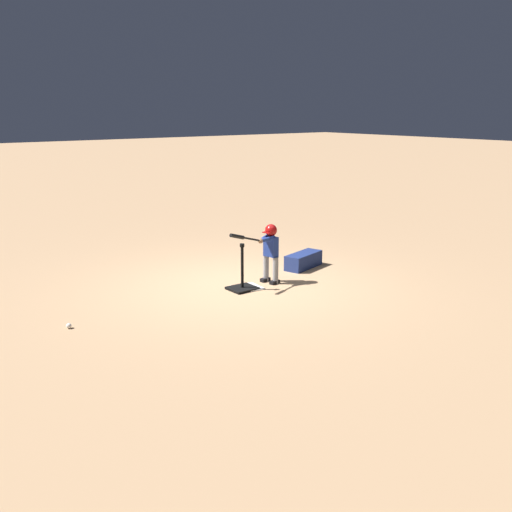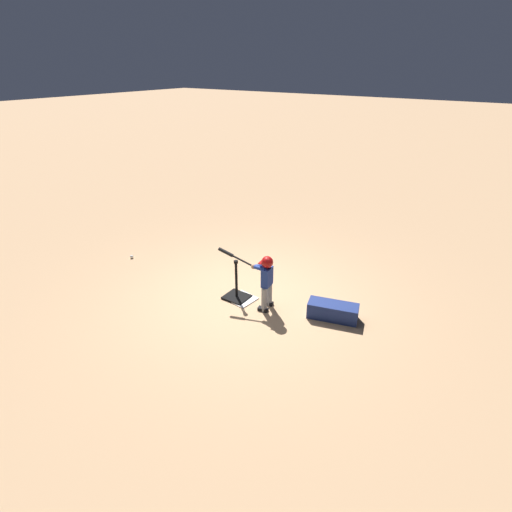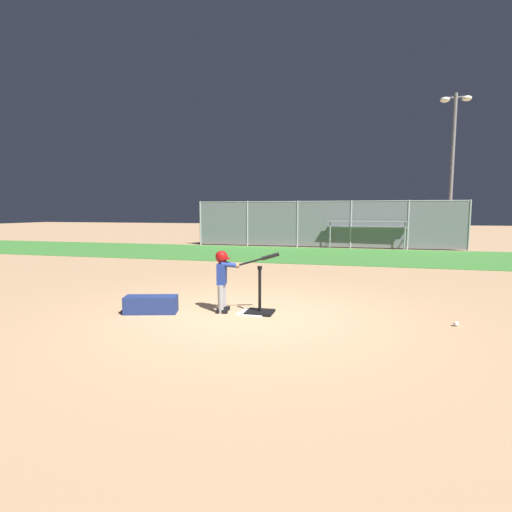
{
  "view_description": "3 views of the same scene",
  "coord_description": "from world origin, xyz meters",
  "px_view_note": "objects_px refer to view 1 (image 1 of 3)",
  "views": [
    {
      "loc": [
        5.65,
        7.84,
        2.93
      ],
      "look_at": [
        -0.1,
        0.3,
        0.56
      ],
      "focal_mm": 42.0,
      "sensor_mm": 36.0,
      "label": 1
    },
    {
      "loc": [
        -3.78,
        5.16,
        3.96
      ],
      "look_at": [
        -0.16,
        -0.06,
        0.84
      ],
      "focal_mm": 28.0,
      "sensor_mm": 36.0,
      "label": 2
    },
    {
      "loc": [
        1.66,
        -5.96,
        1.66
      ],
      "look_at": [
        0.04,
        0.21,
        0.94
      ],
      "focal_mm": 28.0,
      "sensor_mm": 36.0,
      "label": 3
    }
  ],
  "objects_px": {
    "batting_tee": "(242,283)",
    "equipment_bag": "(303,260)",
    "batter_child": "(269,246)",
    "baseball": "(69,326)"
  },
  "relations": [
    {
      "from": "batter_child",
      "to": "baseball",
      "type": "xyz_separation_m",
      "value": [
        3.52,
        0.05,
        -0.6
      ]
    },
    {
      "from": "baseball",
      "to": "equipment_bag",
      "type": "height_order",
      "value": "equipment_bag"
    },
    {
      "from": "batting_tee",
      "to": "equipment_bag",
      "type": "height_order",
      "value": "batting_tee"
    },
    {
      "from": "batting_tee",
      "to": "equipment_bag",
      "type": "distance_m",
      "value": 1.78
    },
    {
      "from": "batting_tee",
      "to": "batter_child",
      "type": "bearing_deg",
      "value": -176.44
    },
    {
      "from": "batter_child",
      "to": "baseball",
      "type": "relative_size",
      "value": 14.09
    },
    {
      "from": "batting_tee",
      "to": "equipment_bag",
      "type": "xyz_separation_m",
      "value": [
        -1.72,
        -0.43,
        0.03
      ]
    },
    {
      "from": "equipment_bag",
      "to": "batter_child",
      "type": "bearing_deg",
      "value": 2.82
    },
    {
      "from": "batter_child",
      "to": "equipment_bag",
      "type": "distance_m",
      "value": 1.3
    },
    {
      "from": "baseball",
      "to": "equipment_bag",
      "type": "distance_m",
      "value": 4.67
    }
  ]
}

